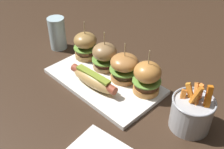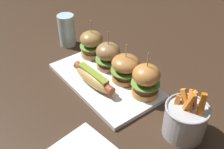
# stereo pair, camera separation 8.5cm
# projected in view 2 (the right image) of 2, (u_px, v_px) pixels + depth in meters

# --- Properties ---
(ground_plane) EXTENTS (3.00, 3.00, 0.00)m
(ground_plane) POSITION_uv_depth(u_px,v_px,m) (105.00, 82.00, 0.90)
(ground_plane) COLOR #382619
(platter_main) EXTENTS (0.38, 0.22, 0.01)m
(platter_main) POSITION_uv_depth(u_px,v_px,m) (105.00, 80.00, 0.90)
(platter_main) COLOR white
(platter_main) RESTS_ON ground
(hot_dog) EXTENTS (0.19, 0.06, 0.05)m
(hot_dog) POSITION_uv_depth(u_px,v_px,m) (94.00, 79.00, 0.85)
(hot_dog) COLOR tan
(hot_dog) RESTS_ON platter_main
(slider_far_left) EXTENTS (0.09, 0.09, 0.14)m
(slider_far_left) POSITION_uv_depth(u_px,v_px,m) (92.00, 44.00, 0.98)
(slider_far_left) COLOR #A37941
(slider_far_left) RESTS_ON platter_main
(slider_center_left) EXTENTS (0.09, 0.09, 0.14)m
(slider_center_left) POSITION_uv_depth(u_px,v_px,m) (108.00, 55.00, 0.92)
(slider_center_left) COLOR #977146
(slider_center_left) RESTS_ON platter_main
(slider_center_right) EXTENTS (0.10, 0.10, 0.13)m
(slider_center_right) POSITION_uv_depth(u_px,v_px,m) (126.00, 68.00, 0.87)
(slider_center_right) COLOR #B4753C
(slider_center_right) RESTS_ON platter_main
(slider_far_right) EXTENTS (0.09, 0.09, 0.15)m
(slider_far_right) POSITION_uv_depth(u_px,v_px,m) (146.00, 80.00, 0.80)
(slider_far_right) COLOR #C5803C
(slider_far_right) RESTS_ON platter_main
(fries_bucket) EXTENTS (0.11, 0.11, 0.15)m
(fries_bucket) POSITION_uv_depth(u_px,v_px,m) (185.00, 119.00, 0.70)
(fries_bucket) COLOR #B7BABF
(fries_bucket) RESTS_ON ground
(water_glass) EXTENTS (0.06, 0.06, 0.13)m
(water_glass) POSITION_uv_depth(u_px,v_px,m) (67.00, 30.00, 1.06)
(water_glass) COLOR silver
(water_glass) RESTS_ON ground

